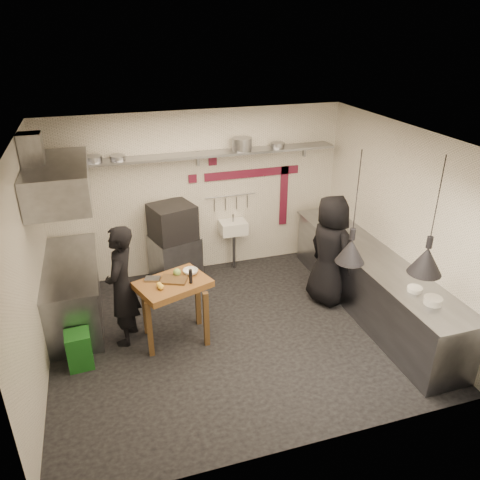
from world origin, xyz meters
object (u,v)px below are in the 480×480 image
object	(u,v)px
prep_table	(175,311)
chef_left	(122,286)
chef_right	(330,250)
green_bin	(79,350)
combi_oven	(172,222)
oven_stand	(175,258)

from	to	relation	value
prep_table	chef_left	distance (m)	0.79
prep_table	chef_right	xyz separation A→B (m)	(2.47, 0.29, 0.42)
green_bin	prep_table	world-z (taller)	prep_table
combi_oven	chef_left	world-z (taller)	chef_left
green_bin	oven_stand	bearing A→B (deg)	49.77
oven_stand	green_bin	distance (m)	2.45
combi_oven	chef_right	distance (m)	2.56
combi_oven	prep_table	xyz separation A→B (m)	(-0.29, -1.62, -0.63)
green_bin	chef_right	size ratio (longest dim) A/B	0.28
combi_oven	green_bin	xyz separation A→B (m)	(-1.57, -1.83, -0.84)
oven_stand	chef_left	xyz separation A→B (m)	(-0.95, -1.47, 0.46)
combi_oven	chef_right	size ratio (longest dim) A/B	0.37
combi_oven	prep_table	distance (m)	1.76
oven_stand	combi_oven	distance (m)	0.69
oven_stand	green_bin	bearing A→B (deg)	-146.73
combi_oven	green_bin	bearing A→B (deg)	-147.15
green_bin	prep_table	bearing A→B (deg)	8.96
prep_table	oven_stand	bearing A→B (deg)	59.74
combi_oven	green_bin	world-z (taller)	combi_oven
green_bin	chef_left	xyz separation A→B (m)	(0.63, 0.39, 0.61)
prep_table	chef_left	xyz separation A→B (m)	(-0.65, 0.19, 0.40)
oven_stand	prep_table	world-z (taller)	prep_table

